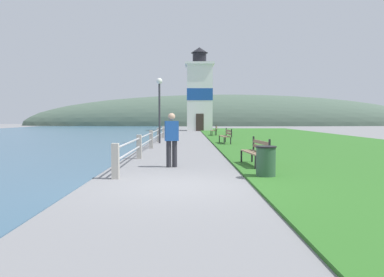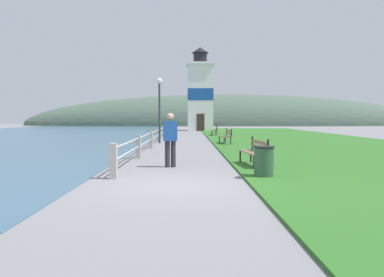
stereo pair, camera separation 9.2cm
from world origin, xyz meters
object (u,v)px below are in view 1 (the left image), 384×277
object	(u,v)px
park_bench_near	(256,150)
trash_bin	(266,162)
lighthouse	(199,94)
person_strolling	(172,138)
park_bench_midway	(226,135)
park_bench_far	(215,130)
lamp_post	(159,98)

from	to	relation	value
park_bench_near	trash_bin	distance (m)	2.19
lighthouse	person_strolling	size ratio (longest dim) A/B	5.71
park_bench_near	person_strolling	size ratio (longest dim) A/B	1.05
lighthouse	person_strolling	distance (m)	32.93
park_bench_near	lighthouse	size ratio (longest dim) A/B	0.18
lighthouse	trash_bin	bearing A→B (deg)	-88.98
park_bench_midway	park_bench_far	distance (m)	9.87
park_bench_far	lamp_post	distance (m)	10.00
person_strolling	trash_bin	bearing A→B (deg)	-141.75
park_bench_near	park_bench_far	xyz separation A→B (m)	(0.12, 19.89, -0.00)
park_bench_midway	lighthouse	xyz separation A→B (m)	(-0.86, 22.69, 3.83)
park_bench_near	person_strolling	world-z (taller)	person_strolling
park_bench_near	lighthouse	bearing A→B (deg)	-94.39
park_bench_midway	lamp_post	size ratio (longest dim) A/B	0.45
lamp_post	lighthouse	bearing A→B (deg)	81.82
lighthouse	park_bench_midway	bearing A→B (deg)	-87.84
park_bench_midway	person_strolling	bearing A→B (deg)	70.23
park_bench_near	lighthouse	xyz separation A→B (m)	(-0.78, 32.72, 3.83)
person_strolling	park_bench_near	bearing A→B (deg)	-101.31
lighthouse	lamp_post	world-z (taller)	lighthouse
park_bench_midway	lamp_post	distance (m)	4.65
park_bench_near	person_strolling	bearing A→B (deg)	-6.29
person_strolling	lamp_post	size ratio (longest dim) A/B	0.43
person_strolling	trash_bin	xyz separation A→B (m)	(2.54, -2.21, -0.51)
park_bench_midway	person_strolling	distance (m)	10.38
person_strolling	park_bench_far	bearing A→B (deg)	-18.84
park_bench_near	lighthouse	world-z (taller)	lighthouse
person_strolling	lamp_post	distance (m)	11.19
park_bench_near	person_strolling	xyz separation A→B (m)	(-2.70, 0.03, 0.39)
park_bench_midway	trash_bin	distance (m)	12.21
park_bench_midway	park_bench_near	bearing A→B (deg)	85.30
park_bench_far	lighthouse	world-z (taller)	lighthouse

